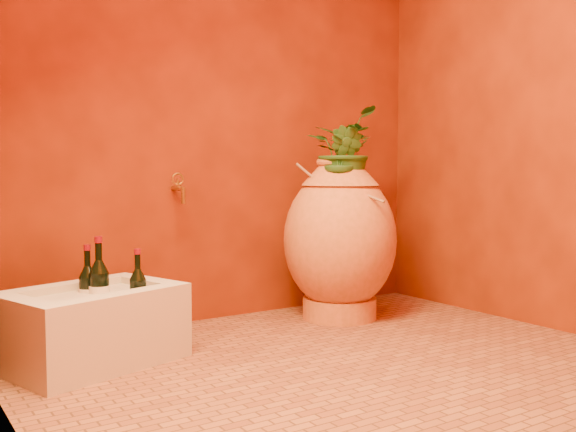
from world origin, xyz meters
TOP-DOWN VIEW (x-y plane):
  - floor at (0.00, 0.00)m, footprint 2.50×2.50m
  - wall_back at (0.00, 1.00)m, footprint 2.50×0.02m
  - wall_left at (-1.25, 0.00)m, footprint 0.02×2.00m
  - wall_right at (1.25, 0.00)m, footprint 0.02×2.00m
  - amphora at (0.50, 0.63)m, footprint 0.78×0.78m
  - stone_basin at (-0.85, 0.54)m, footprint 0.78×0.66m
  - wine_bottle_a at (-0.67, 0.50)m, footprint 0.07×0.07m
  - wine_bottle_b at (-0.84, 0.63)m, footprint 0.08×0.08m
  - wine_bottle_c at (-0.81, 0.58)m, footprint 0.08×0.08m
  - wall_tap at (-0.29, 0.92)m, footprint 0.07×0.14m
  - plant_main at (0.51, 0.64)m, footprint 0.53×0.53m
  - plant_side at (0.46, 0.55)m, footprint 0.24×0.25m

SIDE VIEW (x-z plane):
  - floor at x=0.00m, z-range 0.00..0.00m
  - stone_basin at x=-0.85m, z-range -0.01..0.31m
  - wine_bottle_a at x=-0.67m, z-range 0.13..0.42m
  - wine_bottle_b at x=-0.84m, z-range 0.13..0.44m
  - wine_bottle_c at x=-0.81m, z-range 0.12..0.47m
  - amphora at x=0.50m, z-range 0.00..0.86m
  - wall_tap at x=-0.29m, z-range 0.63..0.79m
  - plant_side at x=0.46m, z-range 0.66..1.02m
  - plant_main at x=0.51m, z-range 0.68..1.13m
  - wall_back at x=0.00m, z-range 0.00..2.50m
  - wall_left at x=-1.25m, z-range 0.00..2.50m
  - wall_right at x=1.25m, z-range 0.00..2.50m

